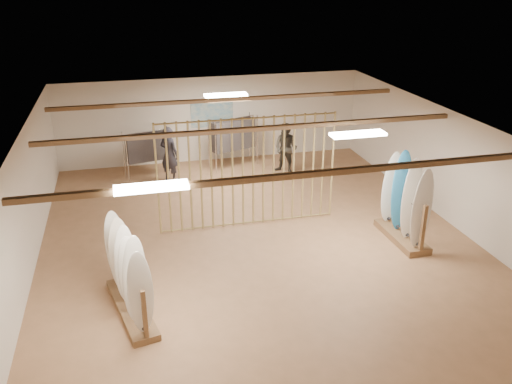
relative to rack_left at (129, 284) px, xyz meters
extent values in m
plane|color=#A87851|center=(3.02, 2.37, -0.61)|extent=(12.00, 12.00, 0.00)
plane|color=gray|center=(3.02, 2.37, 2.19)|extent=(12.00, 12.00, 0.00)
plane|color=silver|center=(3.02, 8.37, 0.79)|extent=(12.00, 0.00, 12.00)
plane|color=silver|center=(3.02, -3.63, 0.79)|extent=(12.00, 0.00, 12.00)
plane|color=silver|center=(-1.98, 2.37, 0.79)|extent=(0.00, 12.00, 12.00)
plane|color=silver|center=(8.02, 2.37, 0.79)|extent=(0.00, 12.00, 12.00)
cube|color=brown|center=(3.02, 2.37, 2.11)|extent=(9.50, 6.12, 0.10)
cube|color=white|center=(3.02, 2.37, 2.13)|extent=(1.20, 0.35, 0.06)
cylinder|color=#A38B4F|center=(0.82, 3.17, 0.79)|extent=(0.05, 0.05, 2.78)
cylinder|color=#A38B4F|center=(1.08, 3.17, 0.79)|extent=(0.05, 0.05, 2.78)
cylinder|color=#A38B4F|center=(1.34, 3.17, 0.79)|extent=(0.05, 0.05, 2.78)
cylinder|color=#A38B4F|center=(1.59, 3.17, 0.79)|extent=(0.05, 0.05, 2.78)
cylinder|color=#A38B4F|center=(1.85, 3.17, 0.79)|extent=(0.05, 0.05, 2.78)
cylinder|color=#A38B4F|center=(2.11, 3.17, 0.79)|extent=(0.05, 0.05, 2.78)
cylinder|color=#A38B4F|center=(2.37, 3.17, 0.79)|extent=(0.05, 0.05, 2.78)
cylinder|color=#A38B4F|center=(2.63, 3.17, 0.79)|extent=(0.05, 0.05, 2.78)
cylinder|color=#A38B4F|center=(2.89, 3.17, 0.79)|extent=(0.05, 0.05, 2.78)
cylinder|color=#A38B4F|center=(3.15, 3.17, 0.79)|extent=(0.05, 0.05, 2.78)
cylinder|color=#A38B4F|center=(3.41, 3.17, 0.79)|extent=(0.05, 0.05, 2.78)
cylinder|color=#A38B4F|center=(3.67, 3.17, 0.79)|extent=(0.05, 0.05, 2.78)
cylinder|color=#A38B4F|center=(3.92, 3.17, 0.79)|extent=(0.05, 0.05, 2.78)
cylinder|color=#A38B4F|center=(4.18, 3.17, 0.79)|extent=(0.05, 0.05, 2.78)
cylinder|color=#A38B4F|center=(4.44, 3.17, 0.79)|extent=(0.05, 0.05, 2.78)
cylinder|color=#A38B4F|center=(4.70, 3.17, 0.79)|extent=(0.05, 0.05, 2.78)
cylinder|color=#A38B4F|center=(4.96, 3.17, 0.79)|extent=(0.05, 0.05, 2.78)
cylinder|color=#A38B4F|center=(5.22, 3.17, 0.79)|extent=(0.05, 0.05, 2.78)
cube|color=teal|center=(3.02, 8.35, 0.99)|extent=(1.40, 0.03, 0.90)
cube|color=brown|center=(0.00, 0.00, -0.54)|extent=(0.94, 2.25, 0.13)
cylinder|color=black|center=(0.00, 0.00, 0.28)|extent=(0.46, 2.11, 0.01)
ellipsoid|color=white|center=(0.19, -0.88, 0.35)|extent=(0.43, 0.14, 1.64)
ellipsoid|color=white|center=(0.11, -0.53, 0.35)|extent=(0.43, 0.14, 1.64)
ellipsoid|color=white|center=(0.04, -0.18, 0.35)|extent=(0.43, 0.14, 1.64)
ellipsoid|color=white|center=(-0.04, 0.18, 0.35)|extent=(0.43, 0.14, 1.64)
ellipsoid|color=silver|center=(-0.11, 0.53, 0.35)|extent=(0.43, 0.14, 1.64)
ellipsoid|color=white|center=(-0.19, 0.88, 0.35)|extent=(0.43, 0.14, 1.64)
cube|color=brown|center=(6.39, 1.45, -0.53)|extent=(0.59, 1.80, 0.16)
cylinder|color=black|center=(6.39, 1.45, 0.44)|extent=(0.03, 1.75, 0.01)
ellipsoid|color=white|center=(6.39, 0.76, 0.52)|extent=(0.50, 0.07, 1.93)
ellipsoid|color=white|center=(6.39, 1.22, 0.52)|extent=(0.50, 0.07, 1.93)
ellipsoid|color=#2D8CD1|center=(6.38, 1.69, 0.52)|extent=(0.50, 0.07, 1.93)
ellipsoid|color=white|center=(6.38, 2.15, 0.52)|extent=(0.50, 0.07, 1.93)
cylinder|color=silver|center=(0.81, 7.19, 0.84)|extent=(1.37, 0.35, 0.03)
cube|color=#212227|center=(0.81, 7.19, 0.37)|extent=(1.35, 0.64, 0.85)
cylinder|color=silver|center=(0.81, 7.19, 0.14)|extent=(0.03, 0.03, 1.50)
cylinder|color=silver|center=(3.54, 7.45, 1.01)|extent=(1.48, 0.57, 0.03)
cube|color=#212227|center=(3.54, 7.45, 0.48)|extent=(1.50, 0.87, 0.95)
cylinder|color=silver|center=(3.54, 7.45, 0.23)|extent=(0.03, 0.03, 1.67)
imported|color=#242229|center=(1.41, 6.67, 0.36)|extent=(0.84, 0.83, 1.93)
imported|color=#312D26|center=(5.03, 6.53, 0.30)|extent=(1.11, 1.10, 1.82)
camera|label=1|loc=(0.19, -8.93, 5.42)|focal=38.00mm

